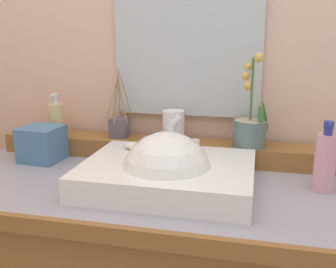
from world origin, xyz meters
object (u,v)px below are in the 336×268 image
soap_dispenser (56,118)px  lotion_bottle (325,162)px  soap_bar (135,146)px  tumbler_cup (173,126)px  reed_diffuser (120,126)px  sink_basin (167,176)px  tissue_box (42,144)px  potted_plant (250,127)px

soap_dispenser → lotion_bottle: bearing=-11.3°
soap_bar → soap_dispenser: bearing=157.2°
tumbler_cup → reed_diffuser: 0.20m
tumbler_cup → soap_dispenser: bearing=179.8°
soap_bar → sink_basin: bearing=-40.7°
tissue_box → potted_plant: bearing=8.7°
reed_diffuser → tissue_box: reed_diffuser is taller
soap_dispenser → tumbler_cup: (0.45, -0.00, -0.01)m
sink_basin → tissue_box: (-0.48, 0.15, 0.03)m
soap_bar → lotion_bottle: size_ratio=0.35×
sink_basin → tissue_box: size_ratio=3.73×
soap_dispenser → lotion_bottle: 0.94m
tissue_box → sink_basin: bearing=-17.1°
soap_bar → lotion_bottle: lotion_bottle is taller
soap_bar → tissue_box: 0.35m
potted_plant → tissue_box: potted_plant is taller
soap_bar → potted_plant: size_ratio=0.23×
sink_basin → reed_diffuser: bearing=131.3°
reed_diffuser → tissue_box: size_ratio=1.92×
soap_dispenser → reed_diffuser: reed_diffuser is taller
soap_bar → soap_dispenser: size_ratio=0.46×
soap_dispenser → lotion_bottle: soap_dispenser is taller
soap_bar → reed_diffuser: 0.20m
lotion_bottle → tissue_box: 0.92m
potted_plant → tissue_box: (-0.70, -0.11, -0.07)m
sink_basin → soap_dispenser: bearing=151.6°
tumbler_cup → lotion_bottle: bearing=-21.1°
reed_diffuser → tumbler_cup: bearing=-4.1°
sink_basin → reed_diffuser: (-0.24, 0.28, 0.07)m
potted_plant → lotion_bottle: potted_plant is taller
soap_dispenser → reed_diffuser: (0.24, 0.01, -0.02)m
sink_basin → soap_bar: bearing=139.3°
sink_basin → soap_bar: 0.18m
tumbler_cup → lotion_bottle: 0.51m
sink_basin → tissue_box: 0.50m
soap_bar → lotion_bottle: 0.57m
soap_bar → potted_plant: bearing=21.7°
potted_plant → soap_dispenser: (-0.71, 0.01, -0.00)m
tissue_box → soap_dispenser: bearing=92.7°
soap_dispenser → tumbler_cup: bearing=-0.2°
sink_basin → tumbler_cup: size_ratio=4.46×
potted_plant → soap_dispenser: 0.71m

